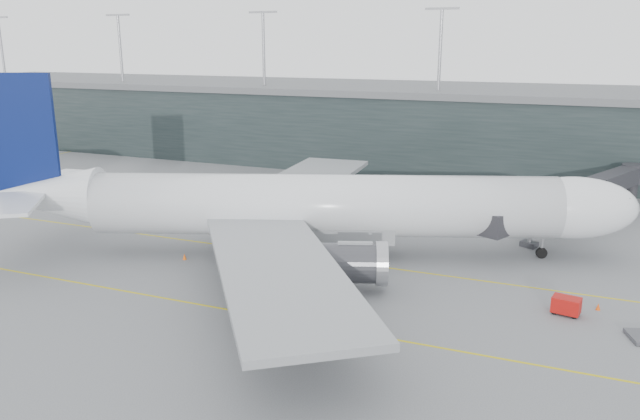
% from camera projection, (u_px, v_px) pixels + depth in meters
% --- Properties ---
extents(ground, '(320.00, 320.00, 0.00)m').
position_uv_depth(ground, '(308.00, 245.00, 74.85)').
color(ground, '#5A5B5F').
rests_on(ground, ground).
extents(taxiline_a, '(160.00, 0.25, 0.02)m').
position_uv_depth(taxiline_a, '(294.00, 255.00, 71.27)').
color(taxiline_a, gold).
rests_on(taxiline_a, ground).
extents(taxiline_b, '(160.00, 0.25, 0.02)m').
position_uv_depth(taxiline_b, '(221.00, 308.00, 56.97)').
color(taxiline_b, gold).
rests_on(taxiline_b, ground).
extents(taxiline_lead_main, '(0.25, 60.00, 0.02)m').
position_uv_depth(taxiline_lead_main, '(393.00, 209.00, 90.91)').
color(taxiline_lead_main, gold).
rests_on(taxiline_lead_main, ground).
extents(terminal, '(240.00, 36.00, 29.00)m').
position_uv_depth(terminal, '(422.00, 124.00, 124.72)').
color(terminal, black).
rests_on(terminal, ground).
extents(main_aircraft, '(70.41, 64.95, 20.38)m').
position_uv_depth(main_aircraft, '(320.00, 207.00, 69.82)').
color(main_aircraft, silver).
rests_on(main_aircraft, ground).
extents(jet_bridge, '(18.59, 42.54, 5.92)m').
position_uv_depth(jet_bridge, '(562.00, 190.00, 83.25)').
color(jet_bridge, '#27262B').
rests_on(jet_bridge, ground).
extents(gse_cart, '(2.62, 1.92, 1.63)m').
position_uv_depth(gse_cart, '(566.00, 305.00, 55.49)').
color(gse_cart, '#A50F0B').
rests_on(gse_cart, ground).
extents(uld_a, '(2.28, 1.94, 1.87)m').
position_uv_depth(uld_a, '(308.00, 213.00, 84.87)').
color(uld_a, '#3A3A3F').
rests_on(uld_a, ground).
extents(uld_b, '(2.00, 1.62, 1.79)m').
position_uv_depth(uld_b, '(327.00, 210.00, 86.78)').
color(uld_b, '#3A3A3F').
rests_on(uld_b, ground).
extents(uld_c, '(2.22, 1.98, 1.69)m').
position_uv_depth(uld_c, '(345.00, 219.00, 82.53)').
color(uld_c, '#3A3A3F').
rests_on(uld_c, ground).
extents(cone_nose, '(0.41, 0.41, 0.65)m').
position_uv_depth(cone_nose, '(598.00, 307.00, 56.59)').
color(cone_nose, '#F1500D').
rests_on(cone_nose, ground).
extents(cone_wing_stbd, '(0.50, 0.50, 0.79)m').
position_uv_depth(cone_wing_stbd, '(318.00, 323.00, 53.15)').
color(cone_wing_stbd, '#D3580B').
rests_on(cone_wing_stbd, ground).
extents(cone_wing_port, '(0.46, 0.46, 0.73)m').
position_uv_depth(cone_wing_port, '(405.00, 224.00, 82.03)').
color(cone_wing_port, '#D75C0B').
rests_on(cone_wing_port, ground).
extents(cone_tail, '(0.44, 0.44, 0.69)m').
position_uv_depth(cone_tail, '(184.00, 257.00, 69.71)').
color(cone_tail, '#F55D0D').
rests_on(cone_tail, ground).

